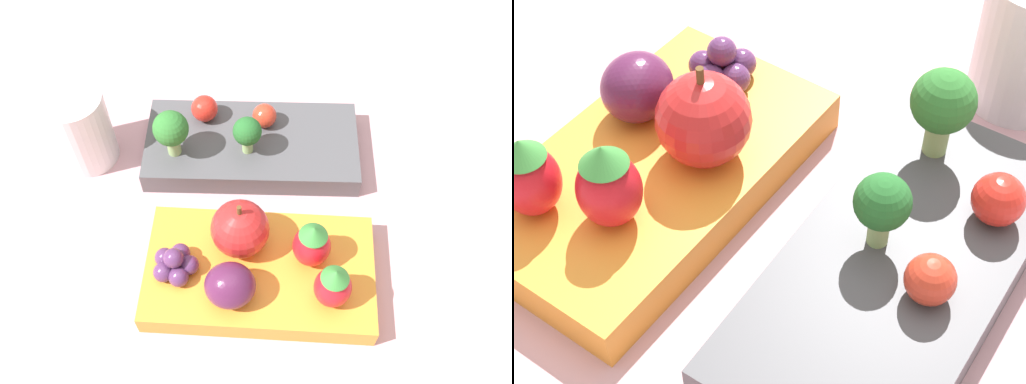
# 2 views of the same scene
# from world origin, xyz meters

# --- Properties ---
(ground_plane) EXTENTS (4.00, 4.00, 0.00)m
(ground_plane) POSITION_xyz_m (0.00, 0.00, 0.00)
(ground_plane) COLOR #C6939E
(bento_box_savoury) EXTENTS (0.22, 0.11, 0.03)m
(bento_box_savoury) POSITION_xyz_m (-0.01, 0.07, 0.01)
(bento_box_savoury) COLOR #4C4C51
(bento_box_savoury) RESTS_ON ground_plane
(bento_box_fruit) EXTENTS (0.21, 0.13, 0.03)m
(bento_box_fruit) POSITION_xyz_m (-0.01, -0.08, 0.01)
(bento_box_fruit) COLOR orange
(bento_box_fruit) RESTS_ON ground_plane
(broccoli_floret_0) EXTENTS (0.04, 0.04, 0.05)m
(broccoli_floret_0) POSITION_xyz_m (-0.09, 0.05, 0.06)
(broccoli_floret_0) COLOR #93B770
(broccoli_floret_0) RESTS_ON bento_box_savoury
(broccoli_floret_1) EXTENTS (0.03, 0.03, 0.04)m
(broccoli_floret_1) POSITION_xyz_m (-0.02, 0.06, 0.05)
(broccoli_floret_1) COLOR #93B770
(broccoli_floret_1) RESTS_ON bento_box_savoury
(cherry_tomato_0) EXTENTS (0.03, 0.03, 0.03)m
(cherry_tomato_0) POSITION_xyz_m (-0.00, 0.09, 0.04)
(cherry_tomato_0) COLOR red
(cherry_tomato_0) RESTS_ON bento_box_savoury
(cherry_tomato_1) EXTENTS (0.03, 0.03, 0.03)m
(cherry_tomato_1) POSITION_xyz_m (-0.06, 0.10, 0.04)
(cherry_tomato_1) COLOR red
(cherry_tomato_1) RESTS_ON bento_box_savoury
(apple) EXTENTS (0.05, 0.05, 0.06)m
(apple) POSITION_xyz_m (-0.02, -0.05, 0.05)
(apple) COLOR red
(apple) RESTS_ON bento_box_fruit
(strawberry_0) EXTENTS (0.03, 0.03, 0.05)m
(strawberry_0) POSITION_xyz_m (0.04, -0.07, 0.05)
(strawberry_0) COLOR red
(strawberry_0) RESTS_ON bento_box_fruit
(strawberry_1) EXTENTS (0.03, 0.03, 0.05)m
(strawberry_1) POSITION_xyz_m (0.06, -0.11, 0.05)
(strawberry_1) COLOR red
(strawberry_1) RESTS_ON bento_box_fruit
(plum) EXTENTS (0.04, 0.04, 0.04)m
(plum) POSITION_xyz_m (-0.03, -0.10, 0.04)
(plum) COLOR #511E42
(plum) RESTS_ON bento_box_fruit
(grape_cluster) EXTENTS (0.04, 0.04, 0.03)m
(grape_cluster) POSITION_xyz_m (-0.08, -0.08, 0.04)
(grape_cluster) COLOR #562D5B
(grape_cluster) RESTS_ON bento_box_fruit
(drinking_cup) EXTENTS (0.06, 0.06, 0.09)m
(drinking_cup) POSITION_xyz_m (-0.19, 0.07, 0.04)
(drinking_cup) COLOR white
(drinking_cup) RESTS_ON ground_plane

